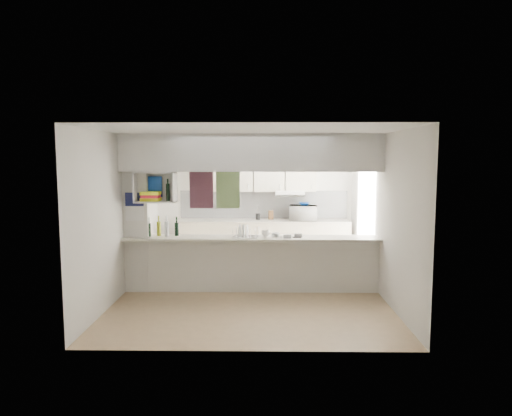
{
  "coord_description": "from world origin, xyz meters",
  "views": [
    {
      "loc": [
        0.19,
        -7.44,
        2.2
      ],
      "look_at": [
        0.07,
        0.5,
        1.35
      ],
      "focal_mm": 32.0,
      "sensor_mm": 36.0,
      "label": 1
    }
  ],
  "objects_px": {
    "bowl": "(304,204)",
    "dish_rack": "(246,232)",
    "microwave": "(303,213)",
    "wine_bottles": "(163,229)"
  },
  "relations": [
    {
      "from": "bowl",
      "to": "wine_bottles",
      "type": "height_order",
      "value": "bowl"
    },
    {
      "from": "dish_rack",
      "to": "wine_bottles",
      "type": "xyz_separation_m",
      "value": [
        -1.39,
        0.07,
        0.04
      ]
    },
    {
      "from": "microwave",
      "to": "wine_bottles",
      "type": "bearing_deg",
      "value": 42.73
    },
    {
      "from": "bowl",
      "to": "dish_rack",
      "type": "distance_m",
      "value": 2.38
    },
    {
      "from": "dish_rack",
      "to": "wine_bottles",
      "type": "distance_m",
      "value": 1.39
    },
    {
      "from": "microwave",
      "to": "wine_bottles",
      "type": "xyz_separation_m",
      "value": [
        -2.51,
        -1.99,
        -0.03
      ]
    },
    {
      "from": "microwave",
      "to": "dish_rack",
      "type": "relative_size",
      "value": 1.26
    },
    {
      "from": "bowl",
      "to": "dish_rack",
      "type": "xyz_separation_m",
      "value": [
        -1.15,
        -2.08,
        -0.26
      ]
    },
    {
      "from": "wine_bottles",
      "to": "microwave",
      "type": "bearing_deg",
      "value": 38.45
    },
    {
      "from": "microwave",
      "to": "dish_rack",
      "type": "distance_m",
      "value": 2.35
    }
  ]
}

